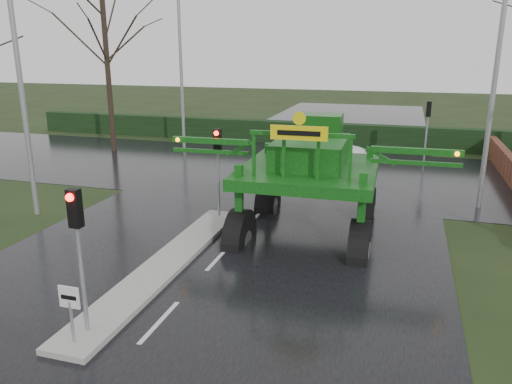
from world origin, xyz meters
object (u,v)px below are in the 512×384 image
(street_light_left_far, at_px, (185,54))
(white_sedan, at_px, (322,165))
(traffic_signal_far, at_px, (428,118))
(traffic_signal_near, at_px, (77,231))
(keep_left_sign, at_px, (70,305))
(traffic_signal_mid, at_px, (218,154))
(street_light_left_near, at_px, (24,59))
(street_light_right, at_px, (489,59))
(crop_sprayer, at_px, (241,164))

(street_light_left_far, xyz_separation_m, white_sedan, (9.17, -2.07, -5.99))
(traffic_signal_far, bearing_deg, traffic_signal_near, 69.64)
(traffic_signal_near, relative_size, traffic_signal_far, 1.00)
(traffic_signal_near, bearing_deg, keep_left_sign, -90.00)
(traffic_signal_mid, bearing_deg, traffic_signal_far, 58.07)
(traffic_signal_near, distance_m, traffic_signal_mid, 8.50)
(traffic_signal_mid, xyz_separation_m, white_sedan, (2.28, 10.44, -2.59))
(street_light_left_near, bearing_deg, street_light_right, 20.11)
(street_light_left_far, height_order, crop_sprayer, street_light_left_far)
(keep_left_sign, height_order, traffic_signal_near, traffic_signal_near)
(keep_left_sign, relative_size, traffic_signal_mid, 0.38)
(street_light_right, relative_size, crop_sprayer, 0.99)
(traffic_signal_near, xyz_separation_m, street_light_left_far, (-6.89, 21.01, 3.40))
(traffic_signal_near, relative_size, street_light_right, 0.35)
(keep_left_sign, distance_m, street_light_right, 17.23)
(street_light_left_near, bearing_deg, traffic_signal_mid, 12.21)
(traffic_signal_mid, relative_size, street_light_left_far, 0.35)
(traffic_signal_far, xyz_separation_m, crop_sprayer, (-6.33, -14.17, 0.08))
(keep_left_sign, relative_size, traffic_signal_near, 0.38)
(keep_left_sign, bearing_deg, white_sedan, 83.31)
(street_light_left_near, relative_size, crop_sprayer, 0.99)
(traffic_signal_far, relative_size, street_light_right, 0.35)
(traffic_signal_mid, bearing_deg, street_light_left_far, 118.86)
(traffic_signal_near, relative_size, white_sedan, 0.73)
(keep_left_sign, height_order, traffic_signal_far, traffic_signal_far)
(street_light_right, bearing_deg, street_light_left_near, -159.89)
(traffic_signal_far, bearing_deg, traffic_signal_mid, 58.07)
(traffic_signal_mid, xyz_separation_m, street_light_left_near, (-6.89, -1.49, 3.40))
(traffic_signal_near, distance_m, street_light_left_far, 22.37)
(street_light_left_near, xyz_separation_m, street_light_left_far, (0.00, 14.00, 0.00))
(street_light_left_near, xyz_separation_m, white_sedan, (9.17, 11.93, -5.99))
(traffic_signal_far, height_order, white_sedan, traffic_signal_far)
(street_light_left_far, bearing_deg, street_light_right, -26.02)
(traffic_signal_mid, height_order, white_sedan, traffic_signal_mid)
(keep_left_sign, xyz_separation_m, traffic_signal_far, (7.80, 21.51, 1.53))
(street_light_left_near, relative_size, street_light_left_far, 1.00)
(keep_left_sign, xyz_separation_m, street_light_left_far, (-6.89, 21.50, 4.93))
(traffic_signal_far, relative_size, street_light_left_near, 0.35)
(street_light_right, distance_m, white_sedan, 11.10)
(traffic_signal_mid, distance_m, street_light_right, 11.05)
(traffic_signal_mid, relative_size, white_sedan, 0.73)
(traffic_signal_far, xyz_separation_m, street_light_right, (1.69, -8.01, 3.40))
(traffic_signal_mid, relative_size, street_light_right, 0.35)
(white_sedan, bearing_deg, traffic_signal_mid, 173.01)
(white_sedan, bearing_deg, street_light_left_near, 147.77)
(street_light_left_far, height_order, white_sedan, street_light_left_far)
(street_light_left_near, height_order, street_light_left_far, same)
(keep_left_sign, distance_m, traffic_signal_far, 22.93)
(white_sedan, bearing_deg, keep_left_sign, 178.64)
(keep_left_sign, relative_size, street_light_left_far, 0.14)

